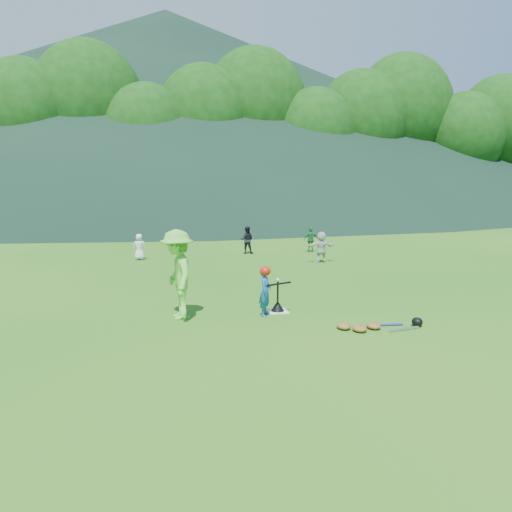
% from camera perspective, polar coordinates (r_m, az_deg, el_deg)
% --- Properties ---
extents(ground, '(120.00, 120.00, 0.00)m').
position_cam_1_polar(ground, '(11.44, 2.48, -6.38)').
color(ground, '#1F6216').
rests_on(ground, ground).
extents(home_plate, '(0.45, 0.45, 0.02)m').
position_cam_1_polar(home_plate, '(11.44, 2.48, -6.33)').
color(home_plate, silver).
rests_on(home_plate, ground).
extents(baseball, '(0.08, 0.08, 0.08)m').
position_cam_1_polar(baseball, '(11.27, 2.51, -2.75)').
color(baseball, white).
rests_on(baseball, batting_tee).
extents(batter_child, '(0.41, 0.47, 1.08)m').
position_cam_1_polar(batter_child, '(10.98, 1.07, -4.10)').
color(batter_child, '#16559A').
rests_on(batter_child, ground).
extents(adult_coach, '(0.87, 1.33, 1.93)m').
position_cam_1_polar(adult_coach, '(10.83, -8.95, -2.09)').
color(adult_coach, '#66D23D').
rests_on(adult_coach, ground).
extents(fielder_a, '(0.49, 0.33, 0.97)m').
position_cam_1_polar(fielder_a, '(18.95, -13.19, 1.02)').
color(fielder_a, silver).
rests_on(fielder_a, ground).
extents(fielder_b, '(0.63, 0.56, 1.10)m').
position_cam_1_polar(fielder_b, '(20.01, -1.05, 1.85)').
color(fielder_b, black).
rests_on(fielder_b, ground).
extents(fielder_c, '(0.61, 0.28, 1.03)m').
position_cam_1_polar(fielder_c, '(20.50, 6.27, 1.87)').
color(fielder_c, '#217039').
rests_on(fielder_c, ground).
extents(fielder_d, '(1.04, 0.34, 1.12)m').
position_cam_1_polar(fielder_d, '(18.01, 7.46, 1.02)').
color(fielder_d, silver).
rests_on(fielder_d, ground).
extents(batting_tee, '(0.30, 0.30, 0.68)m').
position_cam_1_polar(batting_tee, '(11.41, 2.49, -5.75)').
color(batting_tee, black).
rests_on(batting_tee, home_plate).
extents(batter_gear, '(0.73, 0.26, 0.44)m').
position_cam_1_polar(batter_gear, '(10.90, 1.20, -1.85)').
color(batter_gear, red).
rests_on(batter_gear, ground).
extents(equipment_pile, '(1.80, 0.59, 0.19)m').
position_cam_1_polar(equipment_pile, '(10.43, 13.32, -7.76)').
color(equipment_pile, olive).
rests_on(equipment_pile, ground).
extents(outfield_fence, '(70.07, 0.08, 1.33)m').
position_cam_1_polar(outfield_fence, '(38.87, -7.46, 5.44)').
color(outfield_fence, gray).
rests_on(outfield_fence, ground).
extents(tree_line, '(70.04, 11.40, 14.82)m').
position_cam_1_polar(tree_line, '(44.93, -7.93, 15.49)').
color(tree_line, '#382314').
rests_on(tree_line, ground).
extents(distant_hills, '(155.00, 140.00, 32.00)m').
position_cam_1_polar(distant_hills, '(93.43, -14.91, 16.01)').
color(distant_hills, black).
rests_on(distant_hills, ground).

